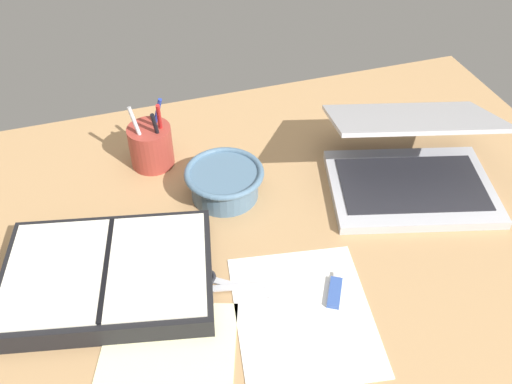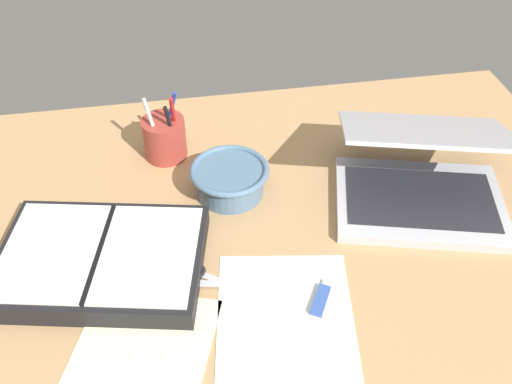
{
  "view_description": "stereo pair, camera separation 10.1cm",
  "coord_description": "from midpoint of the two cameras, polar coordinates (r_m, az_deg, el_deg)",
  "views": [
    {
      "loc": [
        -21.23,
        -65.76,
        76.84
      ],
      "look_at": [
        1.37,
        6.18,
        9.0
      ],
      "focal_mm": 40.0,
      "sensor_mm": 36.0,
      "label": 1
    },
    {
      "loc": [
        -11.38,
        -68.14,
        76.84
      ],
      "look_at": [
        1.37,
        6.18,
        9.0
      ],
      "focal_mm": 40.0,
      "sensor_mm": 36.0,
      "label": 2
    }
  ],
  "objects": [
    {
      "name": "scissors",
      "position": [
        0.96,
        -7.33,
        -9.35
      ],
      "size": [
        13.92,
        9.53,
        0.8
      ],
      "rotation": [
        0.0,
        0.0,
        -0.42
      ],
      "color": "#B7B7BC",
      "rests_on": "desk_top"
    },
    {
      "name": "laptop",
      "position": [
        1.13,
        12.83,
        2.71
      ],
      "size": [
        37.82,
        36.36,
        16.75
      ],
      "rotation": [
        0.0,
        0.0,
        -0.26
      ],
      "color": "#B7B7BC",
      "rests_on": "desk_top"
    },
    {
      "name": "paper_sheet_beside_planner",
      "position": [
        0.89,
        -12.38,
        -16.63
      ],
      "size": [
        26.29,
        27.57,
        0.16
      ],
      "primitive_type": "cube",
      "rotation": [
        0.0,
        0.0,
        -0.33
      ],
      "color": "#F4EFB2",
      "rests_on": "desk_top"
    },
    {
      "name": "planner",
      "position": [
        0.99,
        -17.46,
        -8.11
      ],
      "size": [
        38.23,
        30.71,
        4.38
      ],
      "rotation": [
        0.0,
        0.0,
        -0.21
      ],
      "color": "black",
      "rests_on": "desk_top"
    },
    {
      "name": "desk_top",
      "position": [
        1.02,
        -2.54,
        -5.82
      ],
      "size": [
        140.0,
        100.0,
        2.0
      ],
      "primitive_type": "cube",
      "color": "tan",
      "rests_on": "ground"
    },
    {
      "name": "pen_cup",
      "position": [
        1.19,
        -12.87,
        4.47
      ],
      "size": [
        8.77,
        8.77,
        15.29
      ],
      "color": "#9E382D",
      "rests_on": "desk_top"
    },
    {
      "name": "paper_sheet_front",
      "position": [
        0.92,
        1.58,
        -12.27
      ],
      "size": [
        25.22,
        29.06,
        0.16
      ],
      "primitive_type": "cube",
      "rotation": [
        0.0,
        0.0,
        -0.16
      ],
      "color": "white",
      "rests_on": "desk_top"
    },
    {
      "name": "usb_drive",
      "position": [
        0.95,
        4.83,
        -10.07
      ],
      "size": [
        4.92,
        7.06,
        1.0
      ],
      "rotation": [
        0.0,
        0.0,
        -0.51
      ],
      "color": "#33519E",
      "rests_on": "desk_top"
    },
    {
      "name": "bowl",
      "position": [
        1.09,
        -5.82,
        0.94
      ],
      "size": [
        15.23,
        15.23,
        6.2
      ],
      "color": "slate",
      "rests_on": "desk_top"
    }
  ]
}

